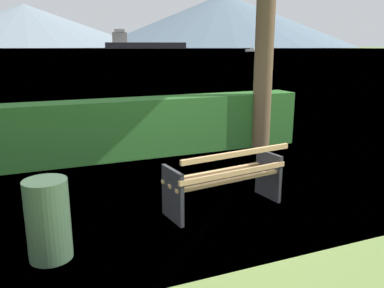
% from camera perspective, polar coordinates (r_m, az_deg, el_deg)
% --- Properties ---
extents(ground_plane, '(1400.00, 1400.00, 0.00)m').
position_cam_1_polar(ground_plane, '(5.43, 4.47, -9.16)').
color(ground_plane, olive).
extents(water_surface, '(620.00, 620.00, 0.00)m').
position_cam_1_polar(water_surface, '(313.00, -22.60, 12.64)').
color(water_surface, slate).
rests_on(water_surface, ground_plane).
extents(park_bench, '(1.68, 0.77, 0.87)m').
position_cam_1_polar(park_bench, '(5.24, 4.92, -5.11)').
color(park_bench, tan).
rests_on(park_bench, ground_plane).
extents(hedge_row, '(6.20, 0.64, 1.15)m').
position_cam_1_polar(hedge_row, '(7.92, -5.21, 2.60)').
color(hedge_row, '#2D6B28').
rests_on(hedge_row, ground_plane).
extents(trash_bin, '(0.44, 0.44, 0.85)m').
position_cam_1_polar(trash_bin, '(4.31, -20.20, -10.30)').
color(trash_bin, '#385138').
rests_on(trash_bin, ground_plane).
extents(cargo_ship_large, '(66.54, 23.74, 15.45)m').
position_cam_1_polar(cargo_ship_large, '(336.79, -7.63, 14.33)').
color(cargo_ship_large, '#232328').
rests_on(cargo_ship_large, water_surface).
extents(tender_far, '(3.15, 7.81, 1.50)m').
position_cam_1_polar(tender_far, '(161.90, 8.94, 13.34)').
color(tender_far, silver).
rests_on(tender_far, water_surface).
extents(distant_hills, '(816.15, 428.18, 75.02)m').
position_cam_1_polar(distant_hills, '(571.75, -15.13, 16.75)').
color(distant_hills, gray).
rests_on(distant_hills, ground_plane).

